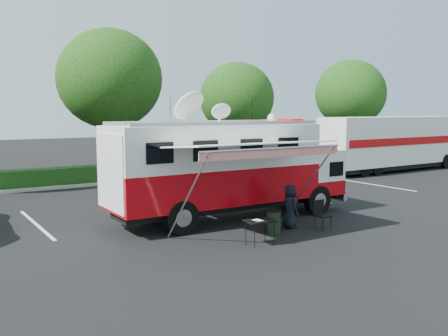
{
  "coord_description": "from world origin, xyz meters",
  "views": [
    {
      "loc": [
        -10.26,
        -15.63,
        4.12
      ],
      "look_at": [
        0.0,
        0.5,
        1.9
      ],
      "focal_mm": 40.0,
      "sensor_mm": 36.0,
      "label": 1
    }
  ],
  "objects_px": {
    "folding_table": "(260,222)",
    "trash_bin": "(274,221)",
    "semi_trailer": "(393,142)",
    "command_truck": "(229,168)"
  },
  "relations": [
    {
      "from": "trash_bin",
      "to": "semi_trailer",
      "type": "relative_size",
      "value": 0.06
    },
    {
      "from": "folding_table",
      "to": "command_truck",
      "type": "bearing_deg",
      "value": 71.37
    },
    {
      "from": "trash_bin",
      "to": "semi_trailer",
      "type": "distance_m",
      "value": 20.03
    },
    {
      "from": "folding_table",
      "to": "trash_bin",
      "type": "relative_size",
      "value": 1.27
    },
    {
      "from": "folding_table",
      "to": "trash_bin",
      "type": "height_order",
      "value": "folding_table"
    },
    {
      "from": "folding_table",
      "to": "trash_bin",
      "type": "distance_m",
      "value": 1.66
    },
    {
      "from": "folding_table",
      "to": "semi_trailer",
      "type": "distance_m",
      "value": 21.61
    },
    {
      "from": "folding_table",
      "to": "semi_trailer",
      "type": "height_order",
      "value": "semi_trailer"
    },
    {
      "from": "command_truck",
      "to": "trash_bin",
      "type": "distance_m",
      "value": 3.06
    },
    {
      "from": "folding_table",
      "to": "trash_bin",
      "type": "xyz_separation_m",
      "value": [
        1.3,
        0.98,
        -0.33
      ]
    }
  ]
}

